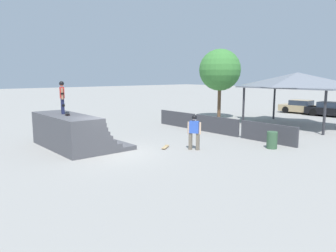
% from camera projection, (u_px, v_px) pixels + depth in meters
% --- Properties ---
extents(ground_plane, '(160.00, 160.00, 0.00)m').
position_uv_depth(ground_plane, '(112.00, 153.00, 15.38)').
color(ground_plane, gray).
extents(quarter_pipe_ramp, '(5.02, 3.35, 1.69)m').
position_uv_depth(quarter_pipe_ramp, '(72.00, 133.00, 16.54)').
color(quarter_pipe_ramp, '#4C4C51').
rests_on(quarter_pipe_ramp, ground).
extents(skater_on_deck, '(0.71, 0.38, 1.65)m').
position_uv_depth(skater_on_deck, '(62.00, 95.00, 16.54)').
color(skater_on_deck, '#1E2347').
rests_on(skater_on_deck, quarter_pipe_ramp).
extents(skateboard_on_deck, '(0.80, 0.46, 0.09)m').
position_uv_depth(skateboard_on_deck, '(67.00, 114.00, 16.12)').
color(skateboard_on_deck, red).
rests_on(skateboard_on_deck, quarter_pipe_ramp).
extents(bystander_walking, '(0.63, 0.46, 1.74)m').
position_uv_depth(bystander_walking, '(194.00, 129.00, 15.96)').
color(bystander_walking, '#6B6051').
rests_on(bystander_walking, ground).
extents(skateboard_on_ground, '(0.64, 0.78, 0.09)m').
position_uv_depth(skateboard_on_ground, '(165.00, 147.00, 16.51)').
color(skateboard_on_ground, red).
rests_on(skateboard_on_ground, ground).
extents(barrier_fence, '(10.90, 0.12, 1.05)m').
position_uv_depth(barrier_fence, '(216.00, 125.00, 20.56)').
color(barrier_fence, '#3D3D42').
rests_on(barrier_fence, ground).
extents(pavilion_shelter, '(7.10, 4.83, 3.82)m').
position_uv_depth(pavilion_shelter, '(297.00, 80.00, 23.17)').
color(pavilion_shelter, '#2D2D33').
rests_on(pavilion_shelter, ground).
extents(tree_beside_pavilion, '(3.42, 3.42, 5.76)m').
position_uv_depth(tree_beside_pavilion, '(220.00, 70.00, 26.95)').
color(tree_beside_pavilion, brown).
rests_on(tree_beside_pavilion, ground).
extents(trash_bin, '(0.52, 0.52, 0.85)m').
position_uv_depth(trash_bin, '(272.00, 140.00, 16.34)').
color(trash_bin, '#385B3D').
rests_on(trash_bin, ground).
extents(parked_car_tan, '(4.14, 2.01, 1.27)m').
position_uv_depth(parked_car_tan, '(302.00, 107.00, 31.18)').
color(parked_car_tan, tan).
rests_on(parked_car_tan, ground).
extents(parked_car_black, '(4.30, 1.91, 1.27)m').
position_uv_depth(parked_car_black, '(331.00, 110.00, 28.89)').
color(parked_car_black, black).
rests_on(parked_car_black, ground).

